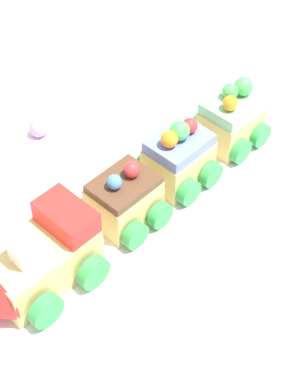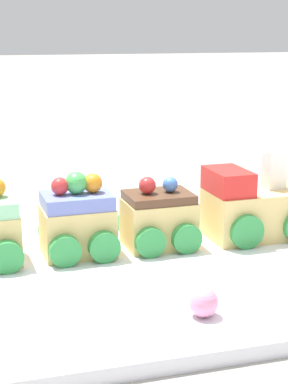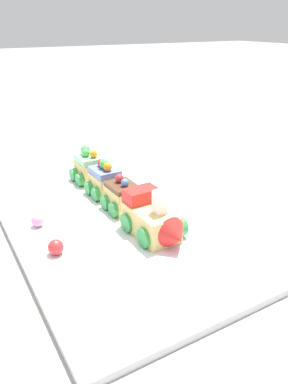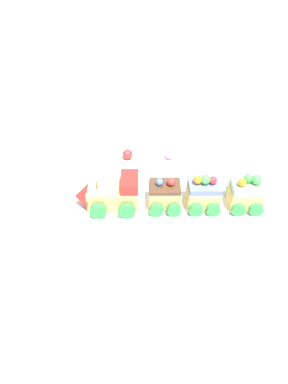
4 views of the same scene
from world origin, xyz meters
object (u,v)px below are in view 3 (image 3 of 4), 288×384
Objects in this scene: cake_car_mint at (89,168)px; cake_train_locomotive at (156,221)px; cake_car_blueberry at (105,181)px; cake_car_chocolate at (124,197)px; gumball_pink at (37,221)px; gumball_red at (56,247)px.

cake_train_locomotive is at bearing -0.04° from cake_car_mint.
cake_train_locomotive is at bearing 0.03° from cake_car_blueberry.
cake_car_blueberry reaches higher than cake_car_chocolate.
cake_car_chocolate is 3.30× the size of gumball_pink.
gumball_red is (0.08, -0.16, -0.01)m from cake_car_chocolate.
gumball_red is at bearing -101.71° from cake_train_locomotive.
cake_train_locomotive reaches higher than gumball_pink.
cake_car_blueberry is at bearing 135.50° from gumball_red.
cake_train_locomotive is 0.21m from gumball_pink.
cake_train_locomotive is 5.96× the size of gumball_pink.
gumball_pink is at bearing -179.32° from gumball_red.
cake_car_chocolate is 0.92× the size of cake_car_mint.
cake_car_blueberry is at bearing -179.97° from cake_train_locomotive.
cake_car_mint is (-0.28, -0.01, 0.00)m from cake_train_locomotive.
gumball_pink is at bearing -129.56° from cake_train_locomotive.
cake_car_blueberry is 3.55× the size of gumball_pink.
cake_car_mint reaches higher than gumball_red.
gumball_red is (-0.03, -0.16, -0.02)m from cake_train_locomotive.
cake_car_blueberry is (-0.08, -0.00, 0.00)m from cake_car_chocolate.
cake_train_locomotive is 0.17m from gumball_red.
cake_train_locomotive is 1.66× the size of cake_car_mint.
cake_car_chocolate is 0.18m from gumball_red.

